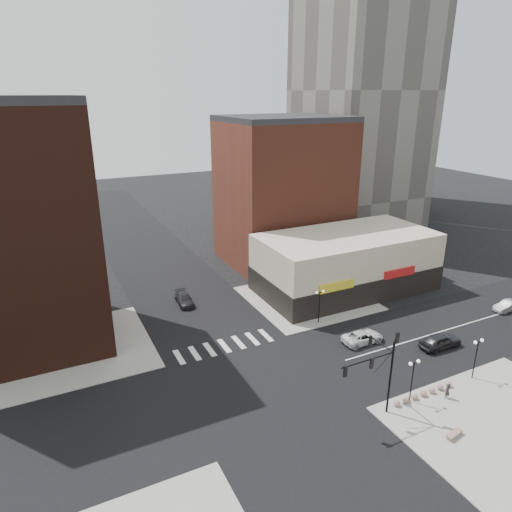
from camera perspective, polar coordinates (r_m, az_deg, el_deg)
ground at (r=44.53m, az=0.35°, el=-16.01°), size 240.00×240.00×0.00m
road_ew at (r=44.52m, az=0.35°, el=-16.00°), size 200.00×14.00×0.02m
road_ns at (r=44.52m, az=0.35°, el=-16.00°), size 14.00×200.00×0.02m
sidewalk_nw at (r=53.52m, az=-21.37°, el=-10.77°), size 15.00×15.00×0.12m
sidewalk_ne at (r=61.70m, az=6.38°, el=-5.26°), size 15.00×15.00×0.12m
sidewalk_se at (r=45.25m, az=28.93°, el=-18.11°), size 18.00×14.00×0.12m
building_nw at (r=52.62m, az=-28.36°, el=2.44°), size 16.00×15.00×25.00m
building_ne_midrise at (r=72.69m, az=3.36°, el=7.79°), size 18.00×15.00×22.00m
tower_far at (r=117.61m, az=16.10°, el=26.38°), size 18.00×18.00×82.00m
building_ne_row at (r=64.33m, az=11.15°, el=-1.32°), size 24.20×12.20×8.00m
traffic_signal at (r=39.91m, az=15.23°, el=-12.88°), size 5.59×3.09×7.77m
street_lamp_se_a at (r=42.99m, az=19.07°, el=-13.39°), size 1.22×0.32×4.16m
street_lamp_se_b at (r=48.46m, az=25.93°, el=-10.41°), size 1.22×0.32×4.16m
street_lamp_ne at (r=54.19m, az=7.96°, el=-5.25°), size 1.22×0.32×4.16m
bollard_row at (r=45.61m, az=20.19°, el=-15.80°), size 6.88×0.58×0.58m
white_suv at (r=52.30m, az=13.18°, el=-9.83°), size 4.79×2.23×1.33m
dark_sedan_east at (r=53.78m, az=22.05°, el=-9.78°), size 4.90×2.05×1.65m
silver_sedan at (r=66.04m, az=28.94°, el=-5.47°), size 3.97×1.44×1.30m
dark_sedan_north at (r=60.34m, az=-8.95°, el=-5.36°), size 2.15×4.68×1.32m
pedestrian at (r=45.85m, az=22.82°, el=-15.27°), size 0.55×0.36×1.52m
stone_bench at (r=42.12m, az=23.53°, el=-19.77°), size 1.74×0.81×0.39m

